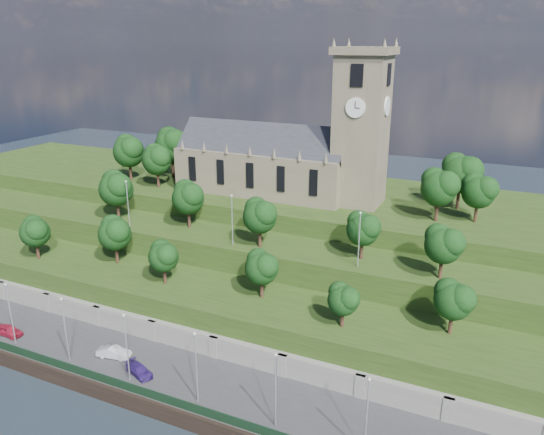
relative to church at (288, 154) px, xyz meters
The scene contains 17 objects.
ground 51.21m from the church, 90.98° to the right, with size 320.00×320.00×0.00m, color black.
promenade 45.42m from the church, 91.13° to the right, with size 160.00×12.00×2.00m, color #2D2D30.
quay_wall 50.78m from the church, 90.98° to the right, with size 160.00×0.50×2.20m, color black.
fence 49.57m from the church, 91.00° to the right, with size 160.00×0.10×1.20m, color black.
retaining_wall 39.48m from the church, 91.33° to the right, with size 160.00×2.10×5.00m.
embankment_lower 33.57m from the church, 91.61° to the right, with size 160.00×12.00×8.00m, color #223812.
embankment_upper 23.71m from the church, 92.66° to the right, with size 160.00×10.00×12.00m, color #223812.
hilltop 15.57m from the church, 101.11° to the left, with size 160.00×32.00×15.00m, color #223812.
church is the anchor object (origin of this frame).
trees_lower 29.47m from the church, 95.28° to the right, with size 69.96×9.05×7.87m.
trees_upper 18.50m from the church, 93.65° to the right, with size 61.07×8.31×8.89m.
trees_hilltop 3.66m from the church, 162.69° to the right, with size 72.30×15.98×10.32m.
lamp_posts_promenade 46.18m from the church, 93.67° to the right, with size 60.36×0.36×9.21m.
lamp_posts_upper 20.84m from the church, 92.26° to the right, with size 40.36×0.36×8.14m.
car_left 53.21m from the church, 120.90° to the right, with size 1.79×4.45×1.52m, color #A81C34.
car_middle 45.70m from the church, 101.01° to the right, with size 1.60×4.58×1.51m, color #A9AAAE.
car_right 46.67m from the church, 93.18° to the right, with size 1.82×4.47×1.30m, color navy.
Camera 1 is at (37.72, -41.12, 42.44)m, focal length 35.00 mm.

